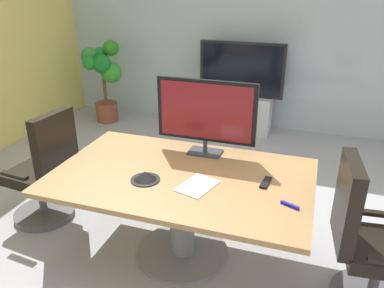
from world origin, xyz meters
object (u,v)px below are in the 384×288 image
at_px(office_chair_right, 366,249).
at_px(office_chair_left, 46,177).
at_px(remote_control, 266,182).
at_px(conference_table, 182,195).
at_px(wall_display_unit, 240,103).
at_px(potted_plant, 104,75).
at_px(tv_monitor, 206,113).
at_px(conference_phone, 145,176).

bearing_deg(office_chair_right, office_chair_left, 80.74).
relative_size(office_chair_right, remote_control, 6.41).
height_order(conference_table, wall_display_unit, wall_display_unit).
bearing_deg(remote_control, office_chair_left, -173.45).
relative_size(office_chair_left, potted_plant, 0.87).
bearing_deg(potted_plant, tv_monitor, -43.95).
relative_size(office_chair_left, conference_phone, 4.95).
xyz_separation_m(conference_table, conference_phone, (-0.23, -0.17, 0.21)).
height_order(office_chair_left, potted_plant, potted_plant).
height_order(office_chair_right, tv_monitor, tv_monitor).
bearing_deg(conference_table, conference_phone, -143.26).
height_order(conference_table, office_chair_right, office_chair_right).
xyz_separation_m(office_chair_right, tv_monitor, (-1.29, 0.52, 0.65)).
height_order(conference_phone, remote_control, conference_phone).
height_order(tv_monitor, potted_plant, tv_monitor).
bearing_deg(conference_phone, tv_monitor, 64.80).
relative_size(conference_table, remote_control, 11.56).
bearing_deg(office_chair_right, remote_control, 72.51).
bearing_deg(conference_phone, wall_display_unit, 88.45).
height_order(office_chair_left, wall_display_unit, wall_display_unit).
height_order(wall_display_unit, conference_phone, wall_display_unit).
xyz_separation_m(office_chair_right, potted_plant, (-3.57, 2.72, 0.28)).
xyz_separation_m(office_chair_left, conference_phone, (1.13, -0.24, 0.32)).
bearing_deg(office_chair_left, remote_control, 95.52).
bearing_deg(conference_phone, potted_plant, 125.46).
distance_m(office_chair_right, conference_phone, 1.61).
bearing_deg(office_chair_right, wall_display_unit, 20.93).
distance_m(office_chair_right, potted_plant, 4.50).
height_order(wall_display_unit, potted_plant, wall_display_unit).
relative_size(office_chair_right, conference_phone, 4.95).
distance_m(office_chair_left, tv_monitor, 1.60).
xyz_separation_m(conference_phone, remote_control, (0.86, 0.23, -0.02)).
relative_size(conference_table, wall_display_unit, 1.50).
bearing_deg(conference_table, office_chair_right, -3.59).
bearing_deg(tv_monitor, remote_control, -33.05).
bearing_deg(office_chair_left, tv_monitor, 110.18).
height_order(office_chair_left, remote_control, office_chair_left).
height_order(conference_table, potted_plant, potted_plant).
height_order(tv_monitor, wall_display_unit, tv_monitor).
xyz_separation_m(office_chair_right, remote_control, (-0.72, 0.15, 0.30)).
xyz_separation_m(office_chair_left, office_chair_right, (2.71, -0.16, 0.00)).
relative_size(conference_table, conference_phone, 8.93).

